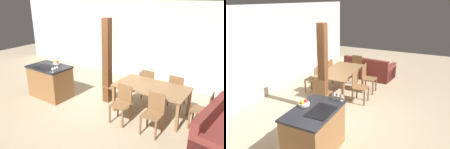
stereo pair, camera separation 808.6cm
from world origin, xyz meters
The scene contains 16 objects.
ground_plane centered at (0.00, 0.00, 0.00)m, with size 16.00×16.00×0.00m, color tan.
wall_back centered at (0.00, 2.54, 1.35)m, with size 11.20×0.08×2.70m.
kitchen_island centered at (-1.30, -0.22, 0.47)m, with size 1.20×0.78×0.94m.
fruit_bowl centered at (-1.24, 0.03, 0.98)m, with size 0.22×0.22×0.12m.
wine_glass_near centered at (-0.77, -0.54, 1.06)m, with size 0.07×0.07×0.15m.
wine_glass_middle centered at (-0.77, -0.46, 1.06)m, with size 0.07×0.07×0.15m.
wine_glass_far centered at (-0.77, -0.38, 1.06)m, with size 0.07×0.07×0.15m.
dining_table centered at (1.55, 0.54, 0.65)m, with size 1.78×1.00×0.74m.
dining_chair_near_left centered at (1.15, -0.18, 0.48)m, with size 0.40×0.40×0.89m.
dining_chair_near_right centered at (1.95, -0.18, 0.48)m, with size 0.40×0.40×0.89m.
dining_chair_far_left centered at (1.15, 1.27, 0.48)m, with size 0.40×0.40×0.89m.
dining_chair_far_right centered at (1.95, 1.27, 0.48)m, with size 0.40×0.40×0.89m.
dining_chair_head_end centered at (0.29, 0.54, 0.48)m, with size 0.40×0.40×0.89m.
dining_chair_foot_end centered at (2.81, 0.54, 0.48)m, with size 0.40×0.40×0.89m.
couch centered at (3.33, 0.20, 0.27)m, with size 1.11×1.85×0.79m.
timber_post centered at (0.26, 0.46, 1.16)m, with size 0.20×0.20×2.31m.
Camera 2 is at (-4.30, -2.15, 2.86)m, focal length 35.00 mm.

